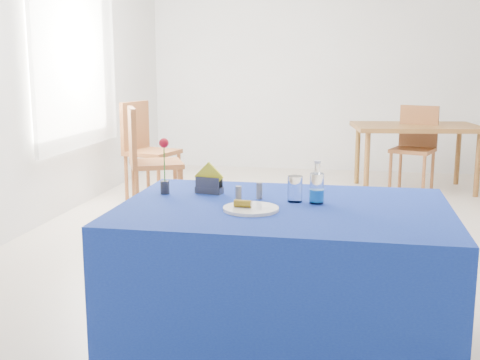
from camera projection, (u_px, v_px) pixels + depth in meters
name	position (u px, v px, depth m)	size (l,w,h in m)	color
floor	(317.00, 243.00, 4.91)	(7.00, 7.00, 0.00)	beige
room_shell	(323.00, 22.00, 4.57)	(7.00, 7.00, 7.00)	silver
window_pane	(70.00, 52.00, 5.83)	(0.04, 1.50, 1.60)	white
curtain	(77.00, 52.00, 5.82)	(0.04, 1.75, 1.85)	white
plate	(251.00, 209.00, 2.83)	(0.26, 0.26, 0.01)	white
drinking_glass	(295.00, 189.00, 3.00)	(0.07, 0.07, 0.13)	white
salt_shaker	(259.00, 191.00, 3.07)	(0.03, 0.03, 0.09)	slate
pepper_shaker	(238.00, 195.00, 2.98)	(0.03, 0.03, 0.09)	slate
blue_table	(283.00, 279.00, 3.00)	(1.60, 1.10, 0.76)	navy
water_bottle	(317.00, 189.00, 2.97)	(0.07, 0.07, 0.21)	white
napkin_holder	(209.00, 184.00, 3.20)	(0.16, 0.09, 0.17)	#3A3A3F
rose_vase	(164.00, 167.00, 3.17)	(0.05, 0.05, 0.30)	#232428
oak_table	(416.00, 132.00, 6.85)	(1.50, 1.08, 0.76)	brown
chair_bg_left	(415.00, 142.00, 6.81)	(0.56, 0.56, 0.97)	brown
chair_win_a	(146.00, 155.00, 5.57)	(0.62, 0.62, 1.05)	brown
chair_win_b	(145.00, 144.00, 6.37)	(0.57, 0.57, 1.05)	brown
banana_pieces	(243.00, 203.00, 2.83)	(0.09, 0.04, 0.04)	gold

